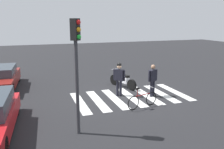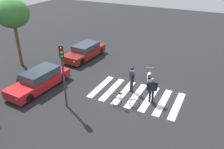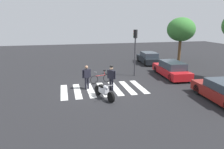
% 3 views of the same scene
% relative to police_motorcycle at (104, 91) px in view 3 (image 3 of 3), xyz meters
% --- Properties ---
extents(ground_plane, '(60.00, 60.00, 0.00)m').
position_rel_police_motorcycle_xyz_m(ground_plane, '(-1.79, 0.27, -0.46)').
color(ground_plane, '#232326').
extents(police_motorcycle, '(2.11, 0.97, 1.03)m').
position_rel_police_motorcycle_xyz_m(police_motorcycle, '(0.00, 0.00, 0.00)').
color(police_motorcycle, black).
rests_on(police_motorcycle, ground_plane).
extents(leaning_bicycle, '(0.59, 1.69, 0.98)m').
position_rel_police_motorcycle_xyz_m(leaning_bicycle, '(-3.36, 0.39, -0.09)').
color(leaning_bicycle, black).
rests_on(leaning_bicycle, ground_plane).
extents(officer_on_foot, '(0.38, 0.63, 1.70)m').
position_rel_police_motorcycle_xyz_m(officer_on_foot, '(-2.08, -0.83, 0.51)').
color(officer_on_foot, black).
rests_on(officer_on_foot, ground_plane).
extents(officer_by_motorcycle, '(0.53, 0.48, 1.81)m').
position_rel_police_motorcycle_xyz_m(officer_by_motorcycle, '(-1.42, 0.79, 0.60)').
color(officer_by_motorcycle, black).
rests_on(officer_by_motorcycle, ground_plane).
extents(crosswalk_stripes, '(3.28, 5.85, 0.01)m').
position_rel_police_motorcycle_xyz_m(crosswalk_stripes, '(-1.79, 0.27, -0.45)').
color(crosswalk_stripes, silver).
rests_on(crosswalk_stripes, ground_plane).
extents(car_black_suv, '(4.05, 1.93, 1.28)m').
position_rel_police_motorcycle_xyz_m(car_black_suv, '(-9.80, 7.01, 0.16)').
color(car_black_suv, black).
rests_on(car_black_suv, ground_plane).
extents(car_red_convertible, '(4.80, 1.97, 1.35)m').
position_rel_police_motorcycle_xyz_m(car_red_convertible, '(-3.89, 6.65, 0.18)').
color(car_red_convertible, black).
rests_on(car_red_convertible, ground_plane).
extents(car_maroon_wagon, '(4.51, 2.01, 1.27)m').
position_rel_police_motorcycle_xyz_m(car_maroon_wagon, '(2.19, 6.80, 0.16)').
color(car_maroon_wagon, black).
rests_on(car_maroon_wagon, ground_plane).
extents(traffic_light_pole, '(0.35, 0.34, 3.98)m').
position_rel_police_motorcycle_xyz_m(traffic_light_pole, '(-4.90, 3.66, 2.23)').
color(traffic_light_pole, '#38383D').
rests_on(traffic_light_pole, ground_plane).
extents(street_tree_near, '(3.14, 3.14, 5.07)m').
position_rel_police_motorcycle_xyz_m(street_tree_near, '(-9.85, 10.83, 3.26)').
color(street_tree_near, brown).
rests_on(street_tree_near, ground_plane).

